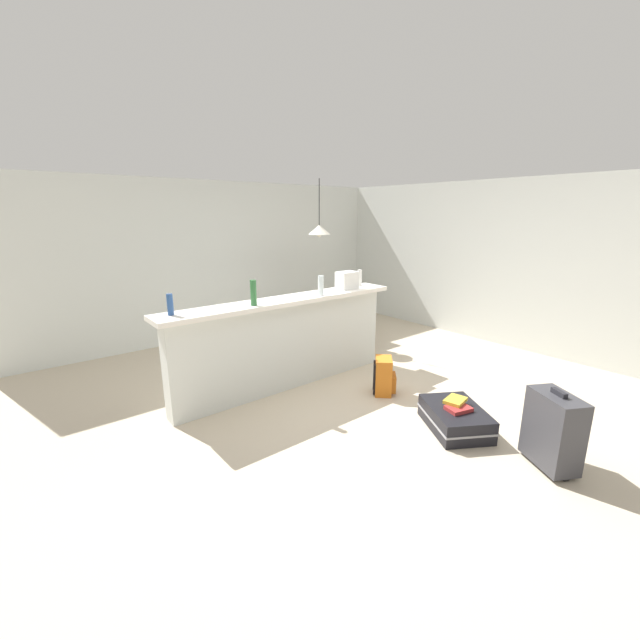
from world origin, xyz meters
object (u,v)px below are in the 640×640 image
suitcase_flat_black (455,418)px  pendant_lamp (319,230)px  grocery_bag (347,280)px  suitcase_upright_charcoal (553,430)px  bottle_clear (321,285)px  bottle_green (253,293)px  dining_chair_near_partition (347,315)px  dining_table (325,300)px  backpack_orange (384,377)px  book_stack (457,405)px  bottle_white (360,278)px  bottle_blue (170,305)px

suitcase_flat_black → pendant_lamp: bearing=75.4°
grocery_bag → suitcase_upright_charcoal: (-0.21, -2.66, -0.85)m
bottle_clear → suitcase_flat_black: bottle_clear is taller
bottle_green → dining_chair_near_partition: 2.23m
dining_table → backpack_orange: bearing=-111.9°
book_stack → grocery_bag: bearing=81.5°
bottle_clear → book_stack: (0.24, -1.74, -0.93)m
bottle_white → book_stack: bottle_white is taller
suitcase_flat_black → suitcase_upright_charcoal: suitcase_upright_charcoal is taller
dining_chair_near_partition → backpack_orange: size_ratio=2.21×
grocery_bag → bottle_green: bearing=-176.6°
bottle_clear → book_stack: 1.99m
pendant_lamp → bottle_white: bearing=-101.5°
bottle_blue → dining_chair_near_partition: (2.82, 0.59, -0.65)m
grocery_bag → dining_table: 1.41m
grocery_bag → book_stack: size_ratio=0.83×
dining_chair_near_partition → backpack_orange: bearing=-118.0°
grocery_bag → dining_table: size_ratio=0.24×
dining_table → suitcase_upright_charcoal: 3.91m
bottle_blue → bottle_clear: size_ratio=0.89×
dining_table → dining_chair_near_partition: 0.53m
bottle_white → suitcase_upright_charcoal: bottle_white is taller
dining_table → pendant_lamp: (-0.10, 0.04, 1.11)m
bottle_blue → bottle_white: size_ratio=0.94×
grocery_bag → dining_chair_near_partition: size_ratio=0.28×
bottle_clear → bottle_white: size_ratio=1.06×
bottle_green → suitcase_flat_black: (1.13, -1.75, -1.09)m
bottle_white → backpack_orange: size_ratio=0.52×
bottle_green → dining_chair_near_partition: bottle_green is taller
bottle_green → suitcase_flat_black: bearing=-57.1°
bottle_green → suitcase_flat_black: bottle_green is taller
bottle_white → dining_table: size_ratio=0.20×
bottle_green → backpack_orange: 1.74m
grocery_bag → suitcase_flat_black: 2.14m
bottle_blue → suitcase_upright_charcoal: bearing=-53.3°
bottle_white → book_stack: bearing=-106.4°
dining_chair_near_partition → book_stack: size_ratio=2.95×
dining_table → suitcase_flat_black: 3.16m
grocery_bag → suitcase_upright_charcoal: bearing=-94.5°
bottle_blue → suitcase_upright_charcoal: bottle_blue is taller
suitcase_upright_charcoal → bottle_clear: bearing=96.7°
bottle_white → bottle_clear: bearing=-168.5°
book_stack → bottle_green: bearing=122.7°
dining_table → grocery_bag: bearing=-117.9°
dining_table → backpack_orange: size_ratio=2.62×
bottle_white → dining_chair_near_partition: bottle_white is taller
bottle_green → dining_table: bottle_green is taller
bottle_white → grocery_bag: grocery_bag is taller
bottle_white → backpack_orange: 1.42m
bottle_green → suitcase_flat_black: 2.35m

